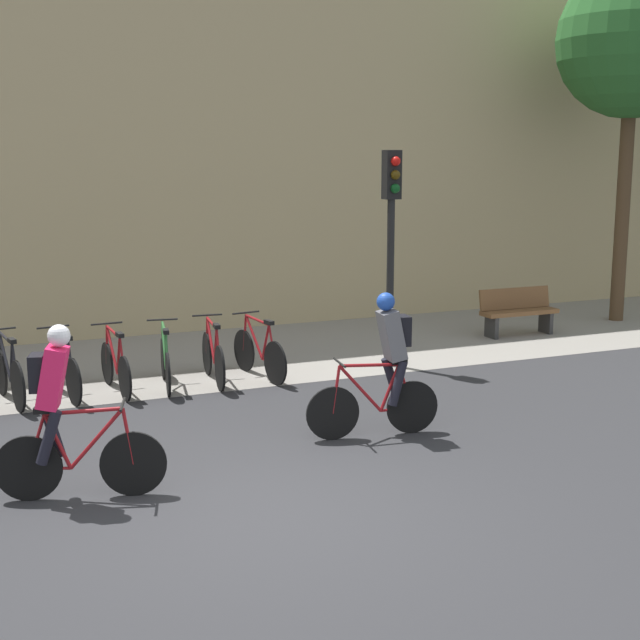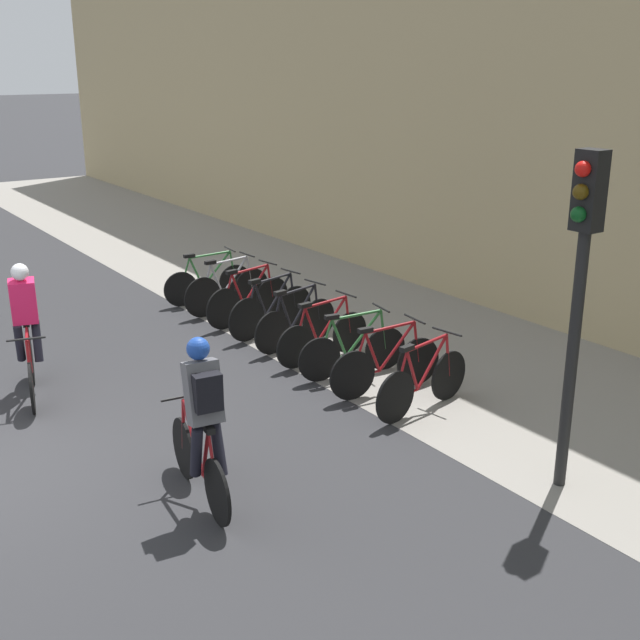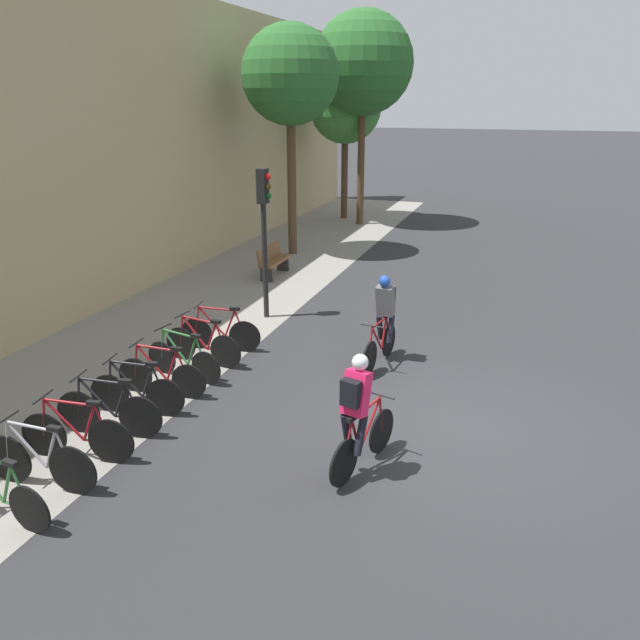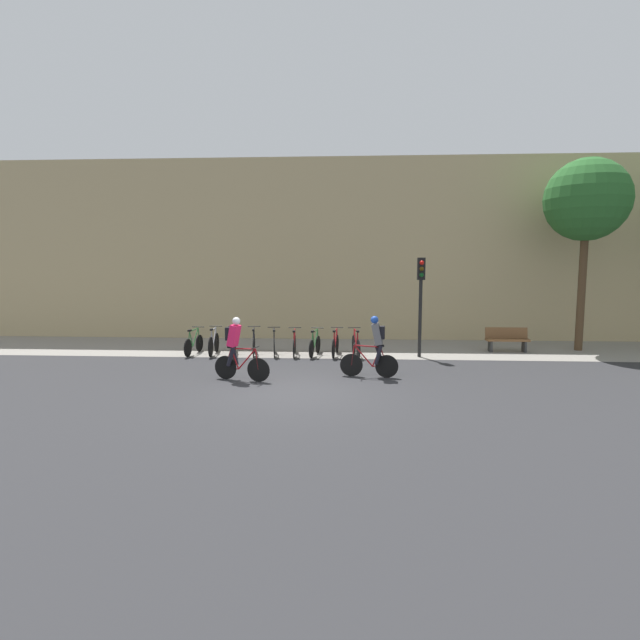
{
  "view_description": "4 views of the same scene",
  "coord_description": "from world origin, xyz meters",
  "px_view_note": "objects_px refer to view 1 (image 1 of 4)",
  "views": [
    {
      "loc": [
        -2.71,
        -7.52,
        3.4
      ],
      "look_at": [
        1.39,
        2.16,
        1.43
      ],
      "focal_mm": 50.0,
      "sensor_mm": 36.0,
      "label": 1
    },
    {
      "loc": [
        8.5,
        -1.27,
        4.22
      ],
      "look_at": [
        0.65,
        4.18,
        1.12
      ],
      "focal_mm": 45.0,
      "sensor_mm": 36.0,
      "label": 2
    },
    {
      "loc": [
        -8.98,
        -0.72,
        4.92
      ],
      "look_at": [
        1.1,
        2.75,
        1.1
      ],
      "focal_mm": 35.0,
      "sensor_mm": 36.0,
      "label": 3
    },
    {
      "loc": [
        1.36,
        -12.31,
        3.24
      ],
      "look_at": [
        0.42,
        3.8,
        1.42
      ],
      "focal_mm": 28.0,
      "sensor_mm": 36.0,
      "label": 4
    }
  ],
  "objects_px": {
    "parked_bike_5": "(116,366)",
    "parked_bike_6": "(165,362)",
    "cyclist_pink": "(61,407)",
    "parked_bike_4": "(63,370)",
    "parked_bike_3": "(9,374)",
    "bench": "(518,311)",
    "traffic_light_pole": "(391,218)",
    "parked_bike_7": "(213,357)",
    "parked_bike_8": "(259,353)",
    "cyclist_grey": "(387,360)"
  },
  "relations": [
    {
      "from": "parked_bike_6",
      "to": "traffic_light_pole",
      "type": "relative_size",
      "value": 0.48
    },
    {
      "from": "parked_bike_3",
      "to": "parked_bike_6",
      "type": "relative_size",
      "value": 1.03
    },
    {
      "from": "parked_bike_6",
      "to": "parked_bike_7",
      "type": "height_order",
      "value": "parked_bike_7"
    },
    {
      "from": "traffic_light_pole",
      "to": "parked_bike_8",
      "type": "bearing_deg",
      "value": 178.3
    },
    {
      "from": "cyclist_grey",
      "to": "parked_bike_3",
      "type": "relative_size",
      "value": 1.04
    },
    {
      "from": "parked_bike_3",
      "to": "parked_bike_5",
      "type": "bearing_deg",
      "value": -0.05
    },
    {
      "from": "parked_bike_8",
      "to": "traffic_light_pole",
      "type": "xyz_separation_m",
      "value": [
        2.21,
        -0.07,
        2.0
      ]
    },
    {
      "from": "parked_bike_3",
      "to": "parked_bike_7",
      "type": "relative_size",
      "value": 1.0
    },
    {
      "from": "cyclist_pink",
      "to": "parked_bike_3",
      "type": "distance_m",
      "value": 3.91
    },
    {
      "from": "parked_bike_6",
      "to": "traffic_light_pole",
      "type": "distance_m",
      "value": 4.18
    },
    {
      "from": "cyclist_pink",
      "to": "parked_bike_4",
      "type": "xyz_separation_m",
      "value": [
        0.48,
        3.86,
        -0.55
      ]
    },
    {
      "from": "cyclist_pink",
      "to": "bench",
      "type": "bearing_deg",
      "value": 29.41
    },
    {
      "from": "parked_bike_5",
      "to": "parked_bike_6",
      "type": "distance_m",
      "value": 0.73
    },
    {
      "from": "cyclist_grey",
      "to": "parked_bike_4",
      "type": "bearing_deg",
      "value": 136.01
    },
    {
      "from": "parked_bike_4",
      "to": "parked_bike_5",
      "type": "relative_size",
      "value": 0.97
    },
    {
      "from": "parked_bike_4",
      "to": "parked_bike_6",
      "type": "distance_m",
      "value": 1.45
    },
    {
      "from": "cyclist_pink",
      "to": "parked_bike_6",
      "type": "distance_m",
      "value": 4.35
    },
    {
      "from": "parked_bike_5",
      "to": "bench",
      "type": "distance_m",
      "value": 7.86
    },
    {
      "from": "parked_bike_5",
      "to": "parked_bike_7",
      "type": "distance_m",
      "value": 1.45
    },
    {
      "from": "parked_bike_5",
      "to": "bench",
      "type": "bearing_deg",
      "value": 8.77
    },
    {
      "from": "parked_bike_4",
      "to": "traffic_light_pole",
      "type": "distance_m",
      "value": 5.49
    },
    {
      "from": "parked_bike_5",
      "to": "parked_bike_6",
      "type": "bearing_deg",
      "value": -0.01
    },
    {
      "from": "parked_bike_6",
      "to": "parked_bike_7",
      "type": "relative_size",
      "value": 0.97
    },
    {
      "from": "parked_bike_5",
      "to": "parked_bike_6",
      "type": "xyz_separation_m",
      "value": [
        0.73,
        -0.0,
        -0.0
      ]
    },
    {
      "from": "parked_bike_3",
      "to": "parked_bike_7",
      "type": "bearing_deg",
      "value": -0.02
    },
    {
      "from": "parked_bike_5",
      "to": "cyclist_pink",
      "type": "bearing_deg",
      "value": -107.33
    },
    {
      "from": "parked_bike_3",
      "to": "parked_bike_6",
      "type": "distance_m",
      "value": 2.18
    },
    {
      "from": "parked_bike_5",
      "to": "parked_bike_6",
      "type": "height_order",
      "value": "parked_bike_5"
    },
    {
      "from": "parked_bike_7",
      "to": "bench",
      "type": "height_order",
      "value": "parked_bike_7"
    },
    {
      "from": "cyclist_pink",
      "to": "bench",
      "type": "height_order",
      "value": "cyclist_pink"
    },
    {
      "from": "parked_bike_3",
      "to": "bench",
      "type": "bearing_deg",
      "value": 7.4
    },
    {
      "from": "parked_bike_8",
      "to": "parked_bike_4",
      "type": "bearing_deg",
      "value": 179.98
    },
    {
      "from": "parked_bike_3",
      "to": "parked_bike_7",
      "type": "height_order",
      "value": "parked_bike_3"
    },
    {
      "from": "parked_bike_5",
      "to": "traffic_light_pole",
      "type": "bearing_deg",
      "value": -0.85
    },
    {
      "from": "cyclist_grey",
      "to": "parked_bike_5",
      "type": "distance_m",
      "value": 4.27
    },
    {
      "from": "parked_bike_4",
      "to": "traffic_light_pole",
      "type": "relative_size",
      "value": 0.47
    },
    {
      "from": "cyclist_pink",
      "to": "bench",
      "type": "xyz_separation_m",
      "value": [
        8.97,
        5.06,
        -0.48
      ]
    },
    {
      "from": "parked_bike_5",
      "to": "traffic_light_pole",
      "type": "distance_m",
      "value": 4.82
    },
    {
      "from": "cyclist_grey",
      "to": "parked_bike_6",
      "type": "distance_m",
      "value": 3.86
    },
    {
      "from": "cyclist_grey",
      "to": "bench",
      "type": "bearing_deg",
      "value": 41.34
    },
    {
      "from": "parked_bike_3",
      "to": "cyclist_grey",
      "type": "bearing_deg",
      "value": -38.5
    },
    {
      "from": "parked_bike_5",
      "to": "parked_bike_3",
      "type": "bearing_deg",
      "value": 179.95
    },
    {
      "from": "cyclist_grey",
      "to": "traffic_light_pole",
      "type": "bearing_deg",
      "value": 61.97
    },
    {
      "from": "cyclist_pink",
      "to": "bench",
      "type": "distance_m",
      "value": 10.31
    },
    {
      "from": "parked_bike_5",
      "to": "parked_bike_7",
      "type": "bearing_deg",
      "value": 0.02
    },
    {
      "from": "parked_bike_6",
      "to": "parked_bike_7",
      "type": "xyz_separation_m",
      "value": [
        0.73,
        0.0,
        0.01
      ]
    },
    {
      "from": "parked_bike_5",
      "to": "parked_bike_8",
      "type": "xyz_separation_m",
      "value": [
        2.18,
        0.0,
        0.01
      ]
    },
    {
      "from": "parked_bike_3",
      "to": "parked_bike_7",
      "type": "xyz_separation_m",
      "value": [
        2.91,
        -0.0,
        -0.01
      ]
    },
    {
      "from": "parked_bike_4",
      "to": "bench",
      "type": "height_order",
      "value": "parked_bike_4"
    },
    {
      "from": "parked_bike_6",
      "to": "parked_bike_8",
      "type": "distance_m",
      "value": 1.46
    }
  ]
}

